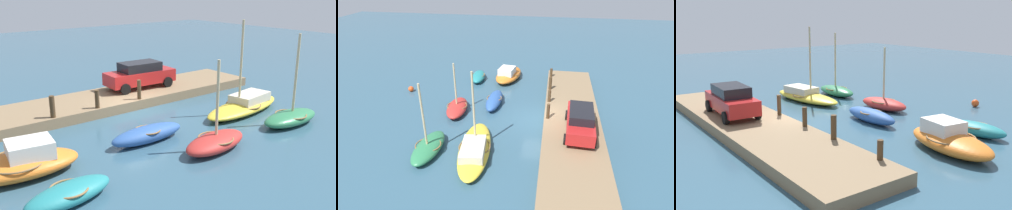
{
  "view_description": "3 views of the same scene",
  "coord_description": "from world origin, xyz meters",
  "views": [
    {
      "loc": [
        11.28,
        16.86,
        6.67
      ],
      "look_at": [
        -0.43,
        2.16,
        0.84
      ],
      "focal_mm": 41.57,
      "sensor_mm": 36.0,
      "label": 1
    },
    {
      "loc": [
        -18.09,
        -0.52,
        10.35
      ],
      "look_at": [
        -0.21,
        2.47,
        1.17
      ],
      "focal_mm": 30.87,
      "sensor_mm": 36.0,
      "label": 2
    },
    {
      "loc": [
        17.59,
        -9.61,
        5.85
      ],
      "look_at": [
        1.18,
        2.57,
        0.97
      ],
      "focal_mm": 41.31,
      "sensor_mm": 36.0,
      "label": 3
    }
  ],
  "objects": [
    {
      "name": "parked_car",
      "position": [
        -1.95,
        -2.52,
        1.38
      ],
      "size": [
        4.4,
        2.05,
        1.62
      ],
      "rotation": [
        0.0,
        0.0,
        -0.05
      ],
      "color": "#B21E1E",
      "rests_on": "dock_platform"
    },
    {
      "name": "rowboat_red",
      "position": [
        0.32,
        6.3,
        0.38
      ],
      "size": [
        3.49,
        1.82,
        3.85
      ],
      "rotation": [
        0.0,
        0.0,
        0.12
      ],
      "color": "#B72D28",
      "rests_on": "ground_plane"
    },
    {
      "name": "dinghy_teal",
      "position": [
        6.92,
        6.35,
        0.34
      ],
      "size": [
        3.17,
        1.58,
        0.67
      ],
      "rotation": [
        0.0,
        0.0,
        0.13
      ],
      "color": "teal",
      "rests_on": "ground_plane"
    },
    {
      "name": "ground_plane",
      "position": [
        0.0,
        0.0,
        0.0
      ],
      "size": [
        84.0,
        84.0,
        0.0
      ],
      "primitive_type": "plane",
      "color": "#33566B"
    },
    {
      "name": "mooring_post_west",
      "position": [
        -0.49,
        -0.49,
        1.09
      ],
      "size": [
        0.22,
        0.22,
        1.1
      ],
      "primitive_type": "cylinder",
      "color": "#47331E",
      "rests_on": "dock_platform"
    },
    {
      "name": "rowboat_green",
      "position": [
        -4.87,
        6.37,
        0.38
      ],
      "size": [
        3.63,
        1.56,
        4.49
      ],
      "rotation": [
        0.0,
        0.0,
        -0.02
      ],
      "color": "#2D7A4C",
      "rests_on": "ground_plane"
    },
    {
      "name": "motorboat_orange",
      "position": [
        7.54,
        3.54,
        0.51
      ],
      "size": [
        4.73,
        2.71,
        1.31
      ],
      "rotation": [
        0.0,
        0.0,
        -0.15
      ],
      "color": "orange",
      "rests_on": "ground_plane"
    },
    {
      "name": "sailboat_yellow",
      "position": [
        -4.61,
        3.62,
        0.39
      ],
      "size": [
        6.05,
        2.59,
        5.0
      ],
      "rotation": [
        0.0,
        0.0,
        0.13
      ],
      "color": "gold",
      "rests_on": "ground_plane"
    },
    {
      "name": "mooring_post_mid_west",
      "position": [
        2.14,
        -0.49,
        1.01
      ],
      "size": [
        0.23,
        0.23,
        0.95
      ],
      "primitive_type": "cylinder",
      "color": "#47331E",
      "rests_on": "dock_platform"
    },
    {
      "name": "mooring_post_mid_east",
      "position": [
        4.55,
        -0.49,
        1.08
      ],
      "size": [
        0.26,
        0.26,
        1.07
      ],
      "primitive_type": "cylinder",
      "color": "#47331E",
      "rests_on": "dock_platform"
    },
    {
      "name": "marker_buoy",
      "position": [
        3.29,
        11.47,
        0.24
      ],
      "size": [
        0.47,
        0.47,
        0.47
      ],
      "primitive_type": "sphere",
      "color": "#E54C19",
      "rests_on": "ground_plane"
    },
    {
      "name": "rowboat_blue",
      "position": [
        2.02,
        3.79,
        0.37
      ],
      "size": [
        3.64,
        1.19,
        0.73
      ],
      "rotation": [
        0.0,
        0.0,
        -0.0
      ],
      "color": "#2D569E",
      "rests_on": "ground_plane"
    },
    {
      "name": "dock_platform",
      "position": [
        0.0,
        -2.14,
        0.27
      ],
      "size": [
        18.41,
        3.8,
        0.54
      ],
      "primitive_type": "cube",
      "color": "#846B4C",
      "rests_on": "ground_plane"
    },
    {
      "name": "mooring_post_east",
      "position": [
        7.55,
        -0.49,
        0.92
      ],
      "size": [
        0.24,
        0.24,
        0.77
      ],
      "primitive_type": "cylinder",
      "color": "#47331E",
      "rests_on": "dock_platform"
    }
  ]
}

